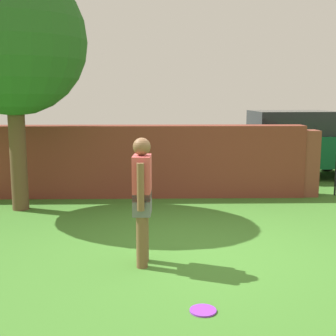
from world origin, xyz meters
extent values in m
plane|color=#3D7528|center=(0.00, 0.00, 0.00)|extent=(40.00, 40.00, 0.00)
cube|color=brown|center=(-1.50, 3.52, 0.75)|extent=(8.07, 0.50, 1.50)
cylinder|color=brown|center=(-3.10, 2.45, 1.18)|extent=(0.30, 0.30, 2.35)
sphere|color=#286023|center=(-3.10, 2.45, 3.09)|extent=(2.67, 2.67, 2.67)
cylinder|color=brown|center=(-0.70, -0.29, 0.42)|extent=(0.14, 0.14, 0.85)
cylinder|color=brown|center=(-0.71, -0.51, 0.42)|extent=(0.14, 0.14, 0.85)
cube|color=slate|center=(-0.71, -0.40, 0.80)|extent=(0.24, 0.37, 0.28)
cube|color=#CC4C4C|center=(-0.71, -0.40, 1.12)|extent=(0.24, 0.37, 0.55)
sphere|color=brown|center=(-0.71, -0.40, 1.51)|extent=(0.22, 0.22, 0.22)
cylinder|color=brown|center=(-0.70, -0.17, 1.05)|extent=(0.09, 0.09, 0.58)
cylinder|color=brown|center=(-0.72, -0.62, 1.05)|extent=(0.09, 0.09, 0.58)
cube|color=brown|center=(2.64, 3.52, 0.70)|extent=(0.44, 0.44, 1.40)
cylinder|color=black|center=(2.91, 3.52, 0.65)|extent=(0.04, 0.04, 1.30)
cylinder|color=black|center=(3.28, 3.52, 0.65)|extent=(0.04, 0.04, 1.30)
cube|color=#0C4C2D|center=(2.94, 5.76, 0.72)|extent=(4.29, 1.94, 0.80)
cube|color=#1E2328|center=(2.94, 5.76, 1.42)|extent=(2.08, 1.61, 0.60)
cylinder|color=black|center=(4.26, 6.69, 0.32)|extent=(0.65, 0.26, 0.64)
cylinder|color=black|center=(1.53, 6.53, 0.32)|extent=(0.65, 0.26, 0.64)
cylinder|color=black|center=(1.63, 4.83, 0.32)|extent=(0.65, 0.26, 0.64)
cylinder|color=purple|center=(-0.07, -1.70, 0.01)|extent=(0.27, 0.27, 0.02)
camera|label=1|loc=(-0.51, -5.93, 2.14)|focal=48.58mm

